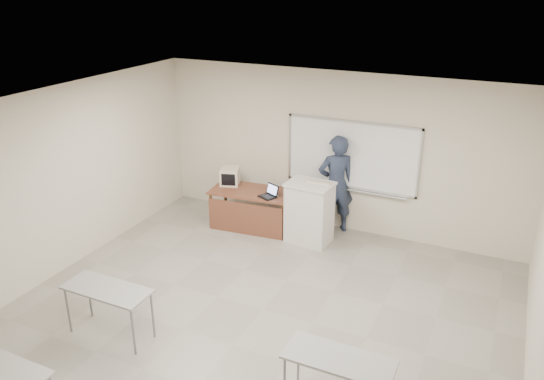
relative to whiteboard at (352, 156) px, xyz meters
The scene contains 10 objects.
floor 4.25m from the whiteboard, 94.32° to the right, with size 7.00×8.00×0.01m, color gray.
whiteboard is the anchor object (origin of this frame).
student_desks 5.39m from the whiteboard, 93.23° to the right, with size 4.40×2.20×0.73m.
instructor_desk 2.09m from the whiteboard, 155.49° to the right, with size 1.56×0.78×0.75m.
podium 1.29m from the whiteboard, 123.07° to the right, with size 0.81×0.59×1.14m.
crt_monitor 2.39m from the whiteboard, 166.51° to the right, with size 0.35×0.40×0.34m.
laptop 1.68m from the whiteboard, 148.77° to the right, with size 0.30×0.28×0.22m.
mouse 1.56m from the whiteboard, 146.73° to the right, with size 0.09×0.06×0.03m, color #A5A9AC.
keyboard 0.84m from the whiteboard, 116.97° to the right, with size 0.42×0.14×0.02m, color beige.
presenter 0.60m from the whiteboard, 145.74° to the right, with size 0.69×0.45×1.89m, color black.
Camera 1 is at (2.91, -4.96, 4.54)m, focal length 35.00 mm.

